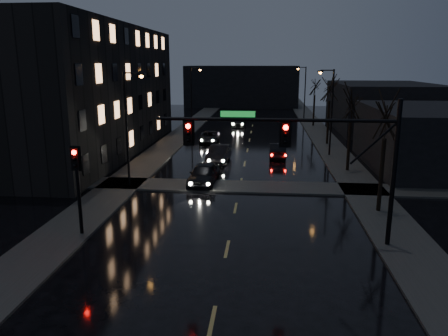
% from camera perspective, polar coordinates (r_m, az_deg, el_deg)
% --- Properties ---
extents(sidewalk_left, '(3.00, 140.00, 0.12)m').
position_cam_1_polar(sidewalk_left, '(47.89, -7.01, 3.25)').
color(sidewalk_left, '#2D2D2B').
rests_on(sidewalk_left, ground).
extents(sidewalk_right, '(3.00, 140.00, 0.12)m').
position_cam_1_polar(sidewalk_right, '(47.31, 13.57, 2.85)').
color(sidewalk_right, '#2D2D2B').
rests_on(sidewalk_right, ground).
extents(sidewalk_cross, '(40.00, 3.00, 0.12)m').
position_cam_1_polar(sidewalk_cross, '(30.77, 2.07, -2.44)').
color(sidewalk_cross, '#2D2D2B').
rests_on(sidewalk_cross, ground).
extents(apartment_block, '(12.00, 30.00, 12.00)m').
position_cam_1_polar(apartment_block, '(44.93, -18.78, 9.61)').
color(apartment_block, black).
rests_on(apartment_block, ground).
extents(commercial_right_near, '(10.00, 14.00, 5.00)m').
position_cam_1_polar(commercial_right_near, '(40.01, 25.56, 3.55)').
color(commercial_right_near, black).
rests_on(commercial_right_near, ground).
extents(commercial_right_far, '(12.00, 18.00, 6.00)m').
position_cam_1_polar(commercial_right_far, '(61.26, 19.98, 7.56)').
color(commercial_right_far, black).
rests_on(commercial_right_far, ground).
extents(far_block, '(22.00, 10.00, 8.00)m').
position_cam_1_polar(far_block, '(89.27, 2.35, 10.62)').
color(far_block, black).
rests_on(far_block, ground).
extents(signal_mast, '(11.11, 0.41, 7.00)m').
position_cam_1_polar(signal_mast, '(20.49, 11.47, 2.98)').
color(signal_mast, black).
rests_on(signal_mast, ground).
extents(signal_pole_left, '(0.35, 0.41, 4.53)m').
position_cam_1_polar(signal_pole_left, '(22.69, -18.59, -1.26)').
color(signal_pole_left, black).
rests_on(signal_pole_left, ground).
extents(tree_near, '(3.52, 3.52, 8.08)m').
position_cam_1_polar(tree_near, '(26.04, 20.55, 7.60)').
color(tree_near, black).
rests_on(tree_near, ground).
extents(tree_mid_a, '(3.30, 3.30, 7.58)m').
position_cam_1_polar(tree_mid_a, '(35.79, 16.38, 8.67)').
color(tree_mid_a, black).
rests_on(tree_mid_a, ground).
extents(tree_mid_b, '(3.74, 3.74, 8.59)m').
position_cam_1_polar(tree_mid_b, '(47.56, 13.72, 10.85)').
color(tree_mid_b, black).
rests_on(tree_mid_b, ground).
extents(tree_far, '(3.43, 3.43, 7.88)m').
position_cam_1_polar(tree_far, '(61.46, 11.83, 10.96)').
color(tree_far, black).
rests_on(tree_far, ground).
extents(streetlight_l_near, '(1.53, 0.28, 8.00)m').
position_cam_1_polar(streetlight_l_near, '(30.69, -12.28, 6.21)').
color(streetlight_l_near, black).
rests_on(streetlight_l_near, ground).
extents(streetlight_l_far, '(1.53, 0.28, 8.00)m').
position_cam_1_polar(streetlight_l_far, '(56.91, -4.09, 9.73)').
color(streetlight_l_far, black).
rests_on(streetlight_l_far, ground).
extents(streetlight_r_mid, '(1.53, 0.28, 8.00)m').
position_cam_1_polar(streetlight_r_mid, '(41.64, 13.63, 7.99)').
color(streetlight_r_mid, black).
rests_on(streetlight_r_mid, ground).
extents(streetlight_r_far, '(1.53, 0.28, 8.00)m').
position_cam_1_polar(streetlight_r_far, '(69.40, 10.37, 10.23)').
color(streetlight_r_far, black).
rests_on(streetlight_r_far, ground).
extents(oncoming_car_a, '(2.14, 4.67, 1.55)m').
position_cam_1_polar(oncoming_car_a, '(31.36, -2.66, -0.79)').
color(oncoming_car_a, black).
rests_on(oncoming_car_a, ground).
extents(oncoming_car_b, '(1.95, 4.68, 1.51)m').
position_cam_1_polar(oncoming_car_b, '(38.31, -0.69, 1.83)').
color(oncoming_car_b, black).
rests_on(oncoming_car_b, ground).
extents(oncoming_car_c, '(2.43, 4.75, 1.28)m').
position_cam_1_polar(oncoming_car_c, '(47.91, -1.87, 4.06)').
color(oncoming_car_c, black).
rests_on(oncoming_car_c, ground).
extents(oncoming_car_d, '(1.85, 4.53, 1.31)m').
position_cam_1_polar(oncoming_car_d, '(60.42, 1.93, 6.05)').
color(oncoming_car_d, black).
rests_on(oncoming_car_d, ground).
extents(lead_car, '(1.61, 4.27, 1.39)m').
position_cam_1_polar(lead_car, '(40.56, 7.06, 2.30)').
color(lead_car, black).
rests_on(lead_car, ground).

